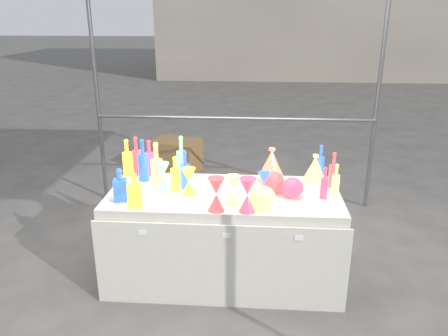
# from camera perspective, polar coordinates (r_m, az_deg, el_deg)

# --- Properties ---
(ground) EXTENTS (80.00, 80.00, 0.00)m
(ground) POSITION_cam_1_polar(r_m,az_deg,el_deg) (3.76, 0.00, -13.76)
(ground) COLOR slate
(ground) RESTS_ON ground
(display_table) EXTENTS (1.84, 0.83, 0.75)m
(display_table) POSITION_cam_1_polar(r_m,az_deg,el_deg) (3.56, -0.01, -8.81)
(display_table) COLOR silver
(display_table) RESTS_ON ground
(cardboard_box_closed) EXTENTS (0.72, 0.61, 0.45)m
(cardboard_box_closed) POSITION_cam_1_polar(r_m,az_deg,el_deg) (6.01, -6.28, 1.58)
(cardboard_box_closed) COLOR olive
(cardboard_box_closed) RESTS_ON ground
(cardboard_box_flat) EXTENTS (0.70, 0.50, 0.06)m
(cardboard_box_flat) POSITION_cam_1_polar(r_m,az_deg,el_deg) (5.55, 4.39, -2.05)
(cardboard_box_flat) COLOR olive
(cardboard_box_flat) RESTS_ON ground
(bottle_0) EXTENTS (0.10, 0.10, 0.32)m
(bottle_0) POSITION_cam_1_polar(r_m,az_deg,el_deg) (3.80, -12.52, 1.37)
(bottle_0) COLOR red
(bottle_0) RESTS_ON display_table
(bottle_1) EXTENTS (0.10, 0.10, 0.36)m
(bottle_1) POSITION_cam_1_polar(r_m,az_deg,el_deg) (3.65, -10.54, 1.03)
(bottle_1) COLOR #157846
(bottle_1) RESTS_ON display_table
(bottle_2) EXTENTS (0.08, 0.08, 0.34)m
(bottle_2) POSITION_cam_1_polar(r_m,az_deg,el_deg) (3.79, -11.36, 1.55)
(bottle_2) COLOR #D65C16
(bottle_2) RESTS_ON display_table
(bottle_3) EXTENTS (0.11, 0.11, 0.31)m
(bottle_3) POSITION_cam_1_polar(r_m,az_deg,el_deg) (3.78, -9.73, 1.38)
(bottle_3) COLOR #1B27A1
(bottle_3) RESTS_ON display_table
(bottle_4) EXTENTS (0.11, 0.11, 0.39)m
(bottle_4) POSITION_cam_1_polar(r_m,az_deg,el_deg) (3.44, -8.78, 0.27)
(bottle_4) COLOR teal
(bottle_4) RESTS_ON display_table
(bottle_5) EXTENTS (0.10, 0.10, 0.37)m
(bottle_5) POSITION_cam_1_polar(r_m,az_deg,el_deg) (3.66, -5.59, 1.42)
(bottle_5) COLOR #AC227D
(bottle_5) RESTS_ON display_table
(bottle_6) EXTENTS (0.09, 0.09, 0.28)m
(bottle_6) POSITION_cam_1_polar(r_m,az_deg,el_deg) (3.43, -6.40, -0.67)
(bottle_6) COLOR red
(bottle_6) RESTS_ON display_table
(bottle_7) EXTENTS (0.09, 0.09, 0.31)m
(bottle_7) POSITION_cam_1_polar(r_m,az_deg,el_deg) (3.45, -5.11, -0.18)
(bottle_7) COLOR #157846
(bottle_7) RESTS_ON display_table
(decanter_0) EXTENTS (0.12, 0.12, 0.26)m
(decanter_0) POSITION_cam_1_polar(r_m,az_deg,el_deg) (3.18, -11.56, -2.83)
(decanter_0) COLOR red
(decanter_0) RESTS_ON display_table
(decanter_2) EXTENTS (0.12, 0.12, 0.25)m
(decanter_2) POSITION_cam_1_polar(r_m,az_deg,el_deg) (3.31, -13.42, -2.09)
(decanter_2) COLOR #157846
(decanter_2) RESTS_ON display_table
(hourglass_0) EXTENTS (0.14, 0.14, 0.24)m
(hourglass_0) POSITION_cam_1_polar(r_m,az_deg,el_deg) (3.06, -1.03, -3.46)
(hourglass_0) COLOR #D65C16
(hourglass_0) RESTS_ON display_table
(hourglass_1) EXTENTS (0.16, 0.16, 0.25)m
(hourglass_1) POSITION_cam_1_polar(r_m,az_deg,el_deg) (3.05, 3.08, -3.55)
(hourglass_1) COLOR #1B27A1
(hourglass_1) RESTS_ON display_table
(hourglass_2) EXTENTS (0.11, 0.11, 0.21)m
(hourglass_2) POSITION_cam_1_polar(r_m,az_deg,el_deg) (3.18, 1.19, -2.85)
(hourglass_2) COLOR teal
(hourglass_2) RESTS_ON display_table
(hourglass_3) EXTENTS (0.14, 0.14, 0.23)m
(hourglass_3) POSITION_cam_1_polar(r_m,az_deg,el_deg) (3.44, -8.03, -1.14)
(hourglass_3) COLOR #AC227D
(hourglass_3) RESTS_ON display_table
(hourglass_4) EXTENTS (0.14, 0.14, 0.21)m
(hourglass_4) POSITION_cam_1_polar(r_m,az_deg,el_deg) (3.34, -4.61, -1.75)
(hourglass_4) COLOR red
(hourglass_4) RESTS_ON display_table
(hourglass_5) EXTENTS (0.11, 0.11, 0.19)m
(hourglass_5) POSITION_cam_1_polar(r_m,az_deg,el_deg) (3.32, 5.23, -2.13)
(hourglass_5) COLOR #157846
(hourglass_5) RESTS_ON display_table
(globe_1) EXTENTS (0.24, 0.24, 0.15)m
(globe_1) POSITION_cam_1_polar(r_m,az_deg,el_deg) (3.11, 5.01, -4.04)
(globe_1) COLOR teal
(globe_1) RESTS_ON display_table
(globe_2) EXTENTS (0.23, 0.23, 0.14)m
(globe_2) POSITION_cam_1_polar(r_m,az_deg,el_deg) (3.42, 6.40, -1.95)
(globe_2) COLOR #D65C16
(globe_2) RESTS_ON display_table
(globe_3) EXTENTS (0.20, 0.20, 0.14)m
(globe_3) POSITION_cam_1_polar(r_m,az_deg,el_deg) (3.34, 8.92, -2.69)
(globe_3) COLOR #1B27A1
(globe_3) RESTS_ON display_table
(lampshade_1) EXTENTS (0.26, 0.26, 0.28)m
(lampshade_1) POSITION_cam_1_polar(r_m,az_deg,el_deg) (3.62, 6.22, 0.46)
(lampshade_1) COLOR yellow
(lampshade_1) RESTS_ON display_table
(lampshade_3) EXTENTS (0.21, 0.21, 0.23)m
(lampshade_3) POSITION_cam_1_polar(r_m,az_deg,el_deg) (3.66, 11.79, -0.03)
(lampshade_3) COLOR teal
(lampshade_3) RESTS_ON display_table
(bottle_8) EXTENTS (0.08, 0.08, 0.30)m
(bottle_8) POSITION_cam_1_polar(r_m,az_deg,el_deg) (3.73, 12.47, 0.80)
(bottle_8) COLOR #157846
(bottle_8) RESTS_ON display_table
(bottle_9) EXTENTS (0.08, 0.08, 0.29)m
(bottle_9) POSITION_cam_1_polar(r_m,az_deg,el_deg) (3.57, 14.09, -0.24)
(bottle_9) COLOR #D65C16
(bottle_9) RESTS_ON display_table
(bottle_10) EXTENTS (0.06, 0.06, 0.25)m
(bottle_10) POSITION_cam_1_polar(r_m,az_deg,el_deg) (3.34, 12.98, -1.89)
(bottle_10) COLOR #1B27A1
(bottle_10) RESTS_ON display_table
(bottle_11) EXTENTS (0.06, 0.06, 0.25)m
(bottle_11) POSITION_cam_1_polar(r_m,az_deg,el_deg) (3.42, 14.41, -1.47)
(bottle_11) COLOR teal
(bottle_11) RESTS_ON display_table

